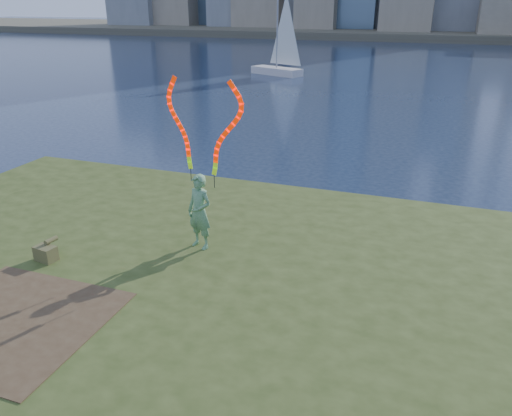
% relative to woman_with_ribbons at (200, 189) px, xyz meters
% --- Properties ---
extents(ground, '(320.00, 320.00, 0.00)m').
position_rel_woman_with_ribbons_xyz_m(ground, '(0.29, -0.58, -2.20)').
color(ground, '#18253D').
rests_on(ground, ground).
extents(grassy_knoll, '(20.00, 18.00, 0.80)m').
position_rel_woman_with_ribbons_xyz_m(grassy_knoll, '(0.29, -2.87, -1.86)').
color(grassy_knoll, '#344317').
rests_on(grassy_knoll, ground).
extents(dirt_patch, '(3.20, 3.00, 0.02)m').
position_rel_woman_with_ribbons_xyz_m(dirt_patch, '(-1.91, -3.78, -1.39)').
color(dirt_patch, '#47331E').
rests_on(dirt_patch, grassy_knoll).
extents(far_shore, '(320.00, 40.00, 1.20)m').
position_rel_woman_with_ribbons_xyz_m(far_shore, '(0.29, 94.42, -1.60)').
color(far_shore, '#514C3B').
rests_on(far_shore, ground).
extents(woman_with_ribbons, '(2.00, 0.72, 4.11)m').
position_rel_woman_with_ribbons_xyz_m(woman_with_ribbons, '(0.00, 0.00, 0.00)').
color(woman_with_ribbons, '#0F6518').
rests_on(woman_with_ribbons, grassy_knoll).
extents(canvas_bag, '(0.50, 0.56, 0.43)m').
position_rel_woman_with_ribbons_xyz_m(canvas_bag, '(-2.91, -1.73, -1.22)').
color(canvas_bag, '#4F4B27').
rests_on(canvas_bag, grassy_knoll).
extents(sailboat, '(4.97, 3.30, 7.66)m').
position_rel_woman_with_ribbons_xyz_m(sailboat, '(-8.49, 33.42, -0.88)').
color(sailboat, silver).
rests_on(sailboat, ground).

